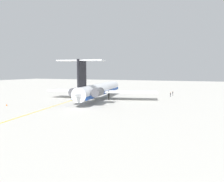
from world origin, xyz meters
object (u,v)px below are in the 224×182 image
(ground_crew_near_tail, at_px, (170,94))
(safety_cone_nose, at_px, (85,92))
(main_jetliner, at_px, (99,89))
(safety_cone_wingtip, at_px, (7,105))
(ground_crew_near_nose, at_px, (173,93))

(ground_crew_near_tail, height_order, safety_cone_nose, ground_crew_near_tail)
(main_jetliner, height_order, safety_cone_nose, main_jetliner)
(main_jetliner, height_order, safety_cone_wingtip, main_jetliner)
(main_jetliner, distance_m, ground_crew_near_tail, 25.27)
(main_jetliner, relative_size, safety_cone_wingtip, 73.79)
(ground_crew_near_nose, relative_size, ground_crew_near_tail, 0.97)
(safety_cone_nose, bearing_deg, main_jetliner, 39.80)
(safety_cone_nose, xyz_separation_m, safety_cone_wingtip, (39.38, -0.97, 0.00))
(safety_cone_nose, relative_size, safety_cone_wingtip, 1.00)
(ground_crew_near_nose, bearing_deg, main_jetliner, 42.59)
(main_jetliner, xyz_separation_m, safety_cone_wingtip, (20.33, -16.84, -2.95))
(main_jetliner, distance_m, safety_cone_wingtip, 26.57)
(ground_crew_near_nose, relative_size, safety_cone_wingtip, 3.14)
(safety_cone_wingtip, bearing_deg, ground_crew_near_nose, 137.04)
(ground_crew_near_tail, bearing_deg, main_jetliner, -115.47)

